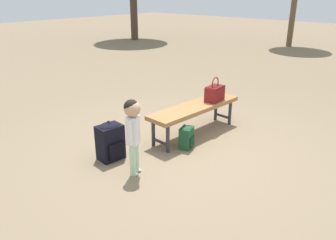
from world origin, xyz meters
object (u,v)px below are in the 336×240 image
(handbag, at_px, (215,93))
(backpack_small, at_px, (186,136))
(backpack_large, at_px, (110,140))
(child_standing, at_px, (133,126))
(park_bench, at_px, (195,109))

(handbag, xyz_separation_m, backpack_small, (0.82, 0.13, -0.41))
(backpack_large, bearing_deg, handbag, 167.04)
(child_standing, relative_size, backpack_large, 1.75)
(handbag, height_order, child_standing, child_standing)
(backpack_large, xyz_separation_m, backpack_small, (-0.88, 0.52, -0.09))
(child_standing, xyz_separation_m, backpack_small, (-0.93, 0.02, -0.44))
(backpack_small, bearing_deg, child_standing, -1.40)
(handbag, height_order, backpack_small, handbag)
(handbag, distance_m, backpack_large, 1.77)
(backpack_small, bearing_deg, backpack_large, -30.39)
(handbag, distance_m, backpack_small, 0.92)
(park_bench, bearing_deg, handbag, 168.18)
(park_bench, height_order, child_standing, child_standing)
(park_bench, relative_size, backpack_small, 4.74)
(child_standing, xyz_separation_m, backpack_large, (-0.05, -0.50, -0.35))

